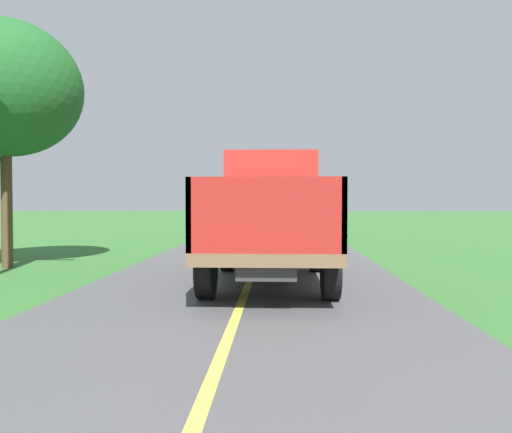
# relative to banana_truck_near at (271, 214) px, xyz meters

# --- Properties ---
(banana_truck_near) EXTENTS (2.38, 5.82, 2.80)m
(banana_truck_near) POSITION_rel_banana_truck_near_xyz_m (0.00, 0.00, 0.00)
(banana_truck_near) COLOR #2D2D30
(banana_truck_near) RESTS_ON road_surface
(banana_truck_far) EXTENTS (2.38, 5.81, 2.80)m
(banana_truck_far) POSITION_rel_banana_truck_near_xyz_m (-0.26, 12.77, -0.01)
(banana_truck_far) COLOR #2D2D30
(banana_truck_far) RESTS_ON road_surface
(roadside_tree_near_left) EXTENTS (3.92, 3.92, 6.44)m
(roadside_tree_near_left) POSITION_rel_banana_truck_near_xyz_m (-6.97, 1.84, 3.20)
(roadside_tree_near_left) COLOR #4C3823
(roadside_tree_near_left) RESTS_ON ground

